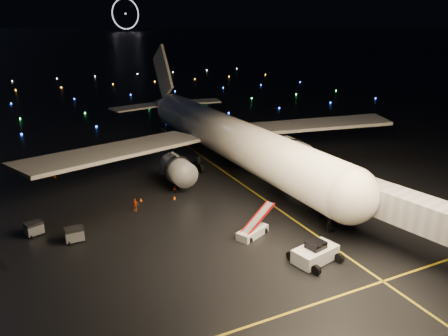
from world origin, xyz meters
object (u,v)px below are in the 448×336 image
Objects in this scene: belt_loader at (253,224)px; baggage_cart_1 at (74,235)px; airliner at (219,111)px; pushback_tug at (315,252)px; baggage_cart_0 at (34,229)px; crew_c at (135,205)px.

baggage_cart_1 is (-17.86, 7.28, -0.61)m from belt_loader.
airliner reaches higher than belt_loader.
pushback_tug is at bearing -99.89° from airliner.
airliner is 33.03m from baggage_cart_0.
pushback_tug is (-4.44, -31.60, -7.79)m from airliner.
pushback_tug reaches higher than baggage_cart_0.
belt_loader is at bearing -6.76° from crew_c.
crew_c is at bearing 104.54° from belt_loader.
baggage_cart_1 is (3.80, -3.50, 0.05)m from baggage_cart_0.
airliner reaches higher than crew_c.
airliner is 38.21× the size of crew_c.
crew_c is at bearing 31.55° from baggage_cart_1.
baggage_cart_1 is at bearing -104.06° from crew_c.
baggage_cart_0 is (-21.66, 10.78, -0.66)m from belt_loader.
crew_c is 9.35m from baggage_cart_1.
baggage_cart_1 is (-7.95, -4.93, -0.01)m from crew_c.
pushback_tug is 25.43m from baggage_cart_1.
pushback_tug is at bearing -55.32° from baggage_cart_0.
baggage_cart_0 is (-24.61, 18.12, -0.33)m from pushback_tug.
belt_loader is 15.74m from crew_c.
baggage_cart_0 is at bearing 131.22° from pushback_tug.
baggage_cart_1 is (-20.80, 14.63, -0.27)m from pushback_tug.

